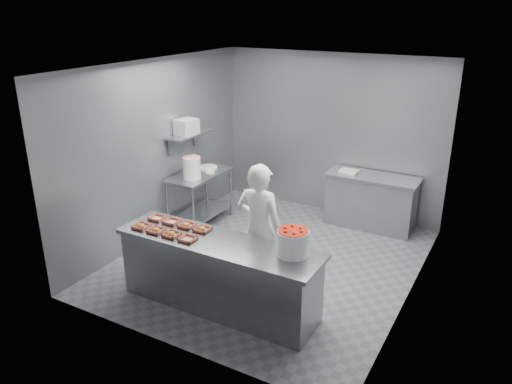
{
  "coord_description": "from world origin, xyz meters",
  "views": [
    {
      "loc": [
        3.0,
        -5.78,
        3.55
      ],
      "look_at": [
        -0.12,
        -0.2,
        1.12
      ],
      "focal_mm": 35.0,
      "sensor_mm": 36.0,
      "label": 1
    }
  ],
  "objects_px": {
    "back_counter": "(371,201)",
    "tray_7": "(202,229)",
    "tray_0": "(141,226)",
    "tray_4": "(157,218)",
    "prep_table": "(200,191)",
    "tray_3": "(188,239)",
    "tray_5": "(172,222)",
    "worker": "(259,229)",
    "appliance": "(186,127)",
    "service_counter": "(219,274)",
    "tray_2": "(172,234)",
    "strawberry_tub": "(293,242)",
    "glaze_bucket": "(192,167)",
    "tray_1": "(156,230)",
    "tray_6": "(187,225)"
  },
  "relations": [
    {
      "from": "back_counter",
      "to": "tray_7",
      "type": "xyz_separation_m",
      "value": [
        -1.23,
        -3.1,
        0.47
      ]
    },
    {
      "from": "tray_0",
      "to": "tray_4",
      "type": "bearing_deg",
      "value": 89.43
    },
    {
      "from": "prep_table",
      "to": "tray_3",
      "type": "relative_size",
      "value": 6.4
    },
    {
      "from": "tray_5",
      "to": "worker",
      "type": "bearing_deg",
      "value": 23.18
    },
    {
      "from": "tray_3",
      "to": "appliance",
      "type": "relative_size",
      "value": 0.57
    },
    {
      "from": "service_counter",
      "to": "tray_4",
      "type": "distance_m",
      "value": 1.16
    },
    {
      "from": "prep_table",
      "to": "tray_2",
      "type": "xyz_separation_m",
      "value": [
        1.08,
        -2.1,
        0.33
      ]
    },
    {
      "from": "tray_0",
      "to": "tray_2",
      "type": "height_order",
      "value": "same"
    },
    {
      "from": "service_counter",
      "to": "tray_4",
      "type": "relative_size",
      "value": 13.88
    },
    {
      "from": "back_counter",
      "to": "worker",
      "type": "distance_m",
      "value": 2.76
    },
    {
      "from": "prep_table",
      "to": "appliance",
      "type": "xyz_separation_m",
      "value": [
        -0.17,
        -0.06,
        1.09
      ]
    },
    {
      "from": "strawberry_tub",
      "to": "glaze_bucket",
      "type": "relative_size",
      "value": 0.84
    },
    {
      "from": "tray_1",
      "to": "strawberry_tub",
      "type": "height_order",
      "value": "strawberry_tub"
    },
    {
      "from": "back_counter",
      "to": "tray_0",
      "type": "relative_size",
      "value": 8.01
    },
    {
      "from": "service_counter",
      "to": "tray_1",
      "type": "bearing_deg",
      "value": -169.31
    },
    {
      "from": "tray_7",
      "to": "tray_0",
      "type": "bearing_deg",
      "value": -157.0
    },
    {
      "from": "prep_table",
      "to": "worker",
      "type": "relative_size",
      "value": 0.69
    },
    {
      "from": "worker",
      "to": "appliance",
      "type": "xyz_separation_m",
      "value": [
        -2.06,
        1.29,
        0.82
      ]
    },
    {
      "from": "tray_0",
      "to": "appliance",
      "type": "relative_size",
      "value": 0.57
    },
    {
      "from": "worker",
      "to": "strawberry_tub",
      "type": "xyz_separation_m",
      "value": [
        0.68,
        -0.47,
        0.19
      ]
    },
    {
      "from": "back_counter",
      "to": "tray_5",
      "type": "relative_size",
      "value": 8.01
    },
    {
      "from": "service_counter",
      "to": "tray_2",
      "type": "relative_size",
      "value": 13.88
    },
    {
      "from": "glaze_bucket",
      "to": "worker",
      "type": "bearing_deg",
      "value": -30.79
    },
    {
      "from": "service_counter",
      "to": "tray_7",
      "type": "distance_m",
      "value": 0.59
    },
    {
      "from": "tray_0",
      "to": "tray_6",
      "type": "bearing_deg",
      "value": 32.49
    },
    {
      "from": "tray_5",
      "to": "strawberry_tub",
      "type": "distance_m",
      "value": 1.73
    },
    {
      "from": "service_counter",
      "to": "strawberry_tub",
      "type": "distance_m",
      "value": 1.11
    },
    {
      "from": "tray_2",
      "to": "tray_7",
      "type": "distance_m",
      "value": 0.39
    },
    {
      "from": "tray_3",
      "to": "tray_7",
      "type": "xyz_separation_m",
      "value": [
        -0.0,
        0.31,
        0.0
      ]
    },
    {
      "from": "appliance",
      "to": "tray_7",
      "type": "bearing_deg",
      "value": -40.42
    },
    {
      "from": "prep_table",
      "to": "tray_5",
      "type": "xyz_separation_m",
      "value": [
        0.84,
        -1.8,
        0.33
      ]
    },
    {
      "from": "prep_table",
      "to": "tray_4",
      "type": "height_order",
      "value": "tray_4"
    },
    {
      "from": "tray_4",
      "to": "tray_7",
      "type": "xyz_separation_m",
      "value": [
        0.72,
        -0.0,
        0.0
      ]
    },
    {
      "from": "tray_0",
      "to": "tray_6",
      "type": "relative_size",
      "value": 1.0
    },
    {
      "from": "glaze_bucket",
      "to": "service_counter",
      "type": "bearing_deg",
      "value": -46.58
    },
    {
      "from": "tray_3",
      "to": "tray_0",
      "type": "bearing_deg",
      "value": -180.0
    },
    {
      "from": "service_counter",
      "to": "tray_1",
      "type": "height_order",
      "value": "tray_1"
    },
    {
      "from": "tray_7",
      "to": "glaze_bucket",
      "type": "distance_m",
      "value": 2.02
    },
    {
      "from": "tray_2",
      "to": "strawberry_tub",
      "type": "relative_size",
      "value": 0.51
    },
    {
      "from": "tray_1",
      "to": "worker",
      "type": "xyz_separation_m",
      "value": [
        1.05,
        0.75,
        -0.05
      ]
    },
    {
      "from": "service_counter",
      "to": "tray_5",
      "type": "height_order",
      "value": "tray_5"
    },
    {
      "from": "tray_6",
      "to": "tray_3",
      "type": "bearing_deg",
      "value": -51.51
    },
    {
      "from": "tray_0",
      "to": "glaze_bucket",
      "type": "bearing_deg",
      "value": 106.81
    },
    {
      "from": "tray_0",
      "to": "tray_5",
      "type": "xyz_separation_m",
      "value": [
        0.24,
        0.31,
        -0.0
      ]
    },
    {
      "from": "back_counter",
      "to": "tray_4",
      "type": "height_order",
      "value": "tray_4"
    },
    {
      "from": "tray_6",
      "to": "glaze_bucket",
      "type": "xyz_separation_m",
      "value": [
        -1.04,
        1.55,
        0.17
      ]
    },
    {
      "from": "service_counter",
      "to": "tray_7",
      "type": "relative_size",
      "value": 13.88
    },
    {
      "from": "worker",
      "to": "glaze_bucket",
      "type": "xyz_separation_m",
      "value": [
        -1.85,
        1.1,
        0.22
      ]
    },
    {
      "from": "back_counter",
      "to": "tray_2",
      "type": "bearing_deg",
      "value": -113.36
    },
    {
      "from": "tray_2",
      "to": "tray_4",
      "type": "distance_m",
      "value": 0.57
    }
  ]
}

